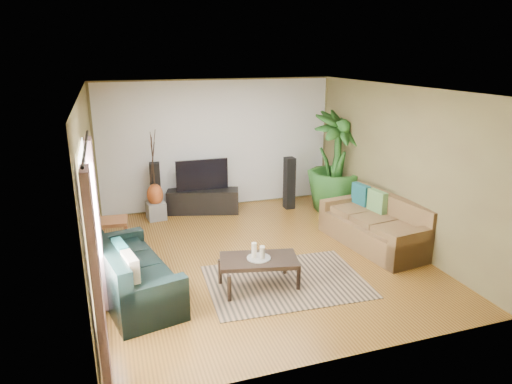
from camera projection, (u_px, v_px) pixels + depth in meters
name	position (u px, v px, depth m)	size (l,w,h in m)	color
floor	(260.00, 256.00, 7.50)	(5.50, 5.50, 0.00)	olive
ceiling	(260.00, 89.00, 6.71)	(5.50, 5.50, 0.00)	white
wall_back	(218.00, 145.00, 9.60)	(5.00, 5.00, 0.00)	olive
wall_front	(348.00, 245.00, 4.61)	(5.00, 5.00, 0.00)	olive
wall_left	(90.00, 192.00, 6.35)	(5.50, 5.50, 0.00)	olive
wall_right	(397.00, 165.00, 7.85)	(5.50, 5.50, 0.00)	olive
backwall_panel	(218.00, 145.00, 9.59)	(4.90, 4.90, 0.00)	white
window_pane	(90.00, 229.00, 4.89)	(1.80, 1.80, 0.00)	white
curtain_near	(97.00, 281.00, 4.30)	(0.08, 0.35, 2.20)	gray
curtain_far	(97.00, 226.00, 5.66)	(0.08, 0.35, 2.20)	gray
curtain_rod	(85.00, 146.00, 4.64)	(0.03, 0.03, 1.90)	black
sofa_left	(132.00, 267.00, 6.19)	(1.97, 0.84, 0.85)	black
sofa_right	(374.00, 222.00, 7.82)	(2.01, 0.91, 0.85)	brown
area_rug	(286.00, 281.00, 6.67)	(2.27, 1.61, 0.01)	#9F7F5D
coffee_table	(259.00, 273.00, 6.47)	(1.09, 0.59, 0.44)	black
candle_tray	(259.00, 258.00, 6.40)	(0.34, 0.34, 0.01)	gray
candle_tall	(254.00, 250.00, 6.37)	(0.07, 0.07, 0.22)	white
candle_mid	(262.00, 253.00, 6.35)	(0.07, 0.07, 0.17)	beige
candle_short	(262.00, 251.00, 6.45)	(0.07, 0.07, 0.14)	beige
tv_stand	(203.00, 201.00, 9.49)	(1.47, 0.44, 0.49)	black
television	(202.00, 175.00, 9.34)	(1.08, 0.06, 0.64)	black
speaker_left	(156.00, 190.00, 9.19)	(0.20, 0.22, 1.11)	black
speaker_right	(289.00, 183.00, 9.67)	(0.20, 0.22, 1.11)	black
potted_plant	(336.00, 162.00, 9.45)	(1.16, 1.16, 2.06)	#1F4E1A
plant_pot	(334.00, 202.00, 9.71)	(0.38, 0.38, 0.30)	black
pedestal	(156.00, 211.00, 9.13)	(0.35, 0.35, 0.35)	gray
vase	(155.00, 195.00, 9.03)	(0.32, 0.32, 0.45)	#98431B
side_table	(114.00, 234.00, 7.78)	(0.48, 0.48, 0.51)	brown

